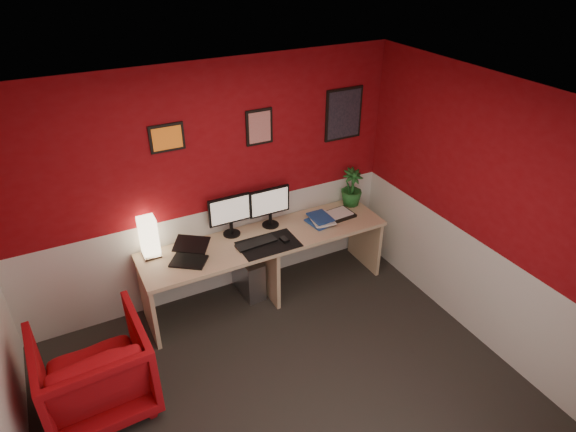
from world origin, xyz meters
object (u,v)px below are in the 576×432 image
object	(u,v)px
monitor_left	(230,210)
monitor_right	(270,202)
potted_plant	(352,188)
pc_tower	(248,275)
laptop	(188,252)
shoji_lamp	(149,238)
zen_tray	(337,215)
desk	(267,266)
armchair	(94,369)

from	to	relation	value
monitor_left	monitor_right	size ratio (longest dim) A/B	1.00
potted_plant	pc_tower	bearing A→B (deg)	-176.84
laptop	shoji_lamp	bearing A→B (deg)	173.06
monitor_left	zen_tray	distance (m)	1.22
monitor_left	desk	bearing A→B (deg)	-37.33
monitor_right	zen_tray	size ratio (longest dim) A/B	1.66
shoji_lamp	zen_tray	size ratio (longest dim) A/B	1.14
shoji_lamp	potted_plant	distance (m)	2.29
monitor_left	armchair	distance (m)	1.91
potted_plant	armchair	bearing A→B (deg)	-163.92
potted_plant	pc_tower	world-z (taller)	potted_plant
laptop	zen_tray	xyz separation A→B (m)	(1.72, 0.09, -0.09)
laptop	pc_tower	size ratio (longest dim) A/B	0.73
zen_tray	potted_plant	distance (m)	0.38
monitor_left	pc_tower	world-z (taller)	monitor_left
desk	monitor_right	distance (m)	0.70
laptop	monitor_right	distance (m)	1.03
zen_tray	potted_plant	xyz separation A→B (m)	(0.28, 0.16, 0.20)
zen_tray	shoji_lamp	bearing A→B (deg)	174.85
desk	armchair	world-z (taller)	armchair
laptop	pc_tower	xyz separation A→B (m)	(0.67, 0.17, -0.61)
desk	pc_tower	xyz separation A→B (m)	(-0.17, 0.12, -0.14)
shoji_lamp	monitor_left	size ratio (longest dim) A/B	0.69
desk	potted_plant	xyz separation A→B (m)	(1.17, 0.19, 0.58)
monitor_right	zen_tray	distance (m)	0.81
laptop	armchair	distance (m)	1.28
pc_tower	armchair	bearing A→B (deg)	-158.03
monitor_left	armchair	size ratio (longest dim) A/B	0.67
monitor_left	armchair	world-z (taller)	monitor_left
pc_tower	armchair	world-z (taller)	armchair
laptop	pc_tower	distance (m)	0.93
zen_tray	laptop	bearing A→B (deg)	-177.17
potted_plant	armchair	world-z (taller)	potted_plant
zen_tray	pc_tower	distance (m)	1.18
laptop	potted_plant	distance (m)	2.02
shoji_lamp	monitor_right	size ratio (longest dim) A/B	0.69
laptop	monitor_right	xyz separation A→B (m)	(0.98, 0.25, 0.18)
desk	zen_tray	distance (m)	0.97
desk	monitor_left	size ratio (longest dim) A/B	4.48
armchair	zen_tray	bearing A→B (deg)	-168.11
desk	monitor_right	xyz separation A→B (m)	(0.15, 0.20, 0.66)
laptop	zen_tray	world-z (taller)	laptop
monitor_left	monitor_right	bearing A→B (deg)	-2.84
armchair	shoji_lamp	bearing A→B (deg)	-132.07
desk	pc_tower	world-z (taller)	desk
monitor_right	pc_tower	distance (m)	0.86
monitor_right	zen_tray	bearing A→B (deg)	-12.70
monitor_right	pc_tower	bearing A→B (deg)	-166.26
monitor_left	zen_tray	xyz separation A→B (m)	(1.18, -0.19, -0.28)
shoji_lamp	monitor_left	bearing A→B (deg)	0.49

